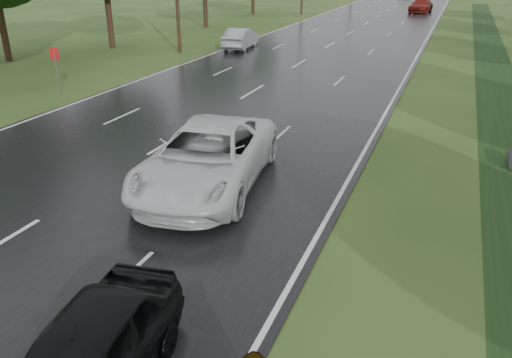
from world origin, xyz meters
name	(u,v)px	position (x,y,z in m)	size (l,w,h in m)	color
road	(361,27)	(0.00, 45.00, 0.02)	(14.00, 180.00, 0.04)	black
edge_stripe_east	(432,30)	(6.75, 45.00, 0.04)	(0.12, 180.00, 0.01)	silver
edge_stripe_west	(296,23)	(-6.75, 45.00, 0.04)	(0.12, 180.00, 0.01)	silver
center_line	(361,26)	(0.00, 45.00, 0.04)	(0.12, 180.00, 0.01)	silver
drainage_ditch	(501,100)	(11.50, 18.71, 0.04)	(2.20, 120.00, 0.56)	black
road_sign	(56,61)	(-8.50, 12.00, 1.64)	(0.50, 0.06, 2.30)	slate
white_pickup	(208,157)	(3.05, 5.00, 0.93)	(2.95, 6.39, 1.78)	silver
silver_sedan	(240,38)	(-5.80, 28.04, 0.79)	(1.58, 4.52, 1.49)	#9A9EA3
far_car_red	(421,5)	(4.23, 62.62, 0.86)	(2.29, 5.63, 1.63)	maroon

